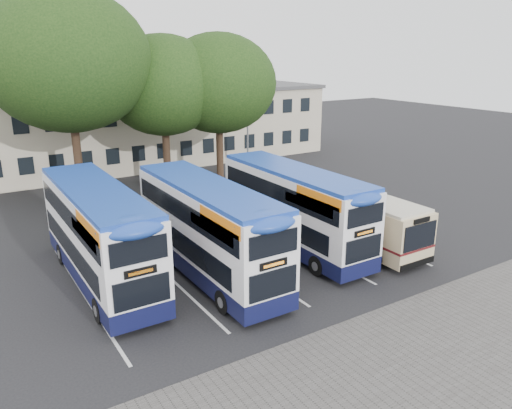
{
  "coord_description": "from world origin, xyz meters",
  "views": [
    {
      "loc": [
        -14.52,
        -13.7,
        9.38
      ],
      "look_at": [
        -2.7,
        5.0,
        2.46
      ],
      "focal_mm": 35.0,
      "sensor_mm": 36.0,
      "label": 1
    }
  ],
  "objects_px": {
    "bus_single": "(348,212)",
    "lamp_post": "(248,106)",
    "tree_left": "(67,61)",
    "tree_mid": "(163,85)",
    "bus_dd_right": "(294,205)",
    "bus_dd_mid": "(208,226)",
    "bus_dd_left": "(99,231)",
    "tree_right": "(218,83)"
  },
  "relations": [
    {
      "from": "lamp_post",
      "to": "tree_left",
      "type": "bearing_deg",
      "value": -171.01
    },
    {
      "from": "tree_left",
      "to": "bus_dd_mid",
      "type": "xyz_separation_m",
      "value": [
        1.98,
        -13.71,
        -6.48
      ]
    },
    {
      "from": "tree_left",
      "to": "bus_dd_left",
      "type": "bearing_deg",
      "value": -99.9
    },
    {
      "from": "bus_single",
      "to": "tree_right",
      "type": "bearing_deg",
      "value": 90.29
    },
    {
      "from": "tree_left",
      "to": "lamp_post",
      "type": "bearing_deg",
      "value": 8.99
    },
    {
      "from": "bus_dd_left",
      "to": "tree_right",
      "type": "bearing_deg",
      "value": 44.15
    },
    {
      "from": "lamp_post",
      "to": "bus_dd_mid",
      "type": "bearing_deg",
      "value": -126.35
    },
    {
      "from": "tree_right",
      "to": "tree_left",
      "type": "bearing_deg",
      "value": 177.66
    },
    {
      "from": "tree_right",
      "to": "bus_dd_mid",
      "type": "height_order",
      "value": "tree_right"
    },
    {
      "from": "bus_dd_right",
      "to": "bus_dd_mid",
      "type": "bearing_deg",
      "value": -173.16
    },
    {
      "from": "tree_mid",
      "to": "bus_dd_left",
      "type": "bearing_deg",
      "value": -123.48
    },
    {
      "from": "tree_mid",
      "to": "bus_dd_right",
      "type": "xyz_separation_m",
      "value": [
        0.93,
        -13.43,
        -4.87
      ]
    },
    {
      "from": "bus_dd_left",
      "to": "bus_dd_right",
      "type": "height_order",
      "value": "bus_dd_left"
    },
    {
      "from": "bus_dd_right",
      "to": "bus_dd_left",
      "type": "bearing_deg",
      "value": 172.11
    },
    {
      "from": "lamp_post",
      "to": "bus_single",
      "type": "xyz_separation_m",
      "value": [
        -3.85,
        -15.99,
        -3.58
      ]
    },
    {
      "from": "tree_right",
      "to": "bus_dd_mid",
      "type": "distance_m",
      "value": 16.15
    },
    {
      "from": "tree_mid",
      "to": "bus_dd_right",
      "type": "distance_m",
      "value": 14.32
    },
    {
      "from": "bus_single",
      "to": "lamp_post",
      "type": "bearing_deg",
      "value": 76.47
    },
    {
      "from": "lamp_post",
      "to": "tree_left",
      "type": "xyz_separation_m",
      "value": [
        -13.66,
        -2.16,
        3.64
      ]
    },
    {
      "from": "tree_left",
      "to": "bus_dd_mid",
      "type": "bearing_deg",
      "value": -81.77
    },
    {
      "from": "bus_dd_left",
      "to": "tree_mid",
      "type": "bearing_deg",
      "value": 56.52
    },
    {
      "from": "lamp_post",
      "to": "bus_single",
      "type": "distance_m",
      "value": 16.83
    },
    {
      "from": "tree_right",
      "to": "bus_dd_left",
      "type": "distance_m",
      "value": 17.17
    },
    {
      "from": "tree_left",
      "to": "bus_single",
      "type": "height_order",
      "value": "tree_left"
    },
    {
      "from": "bus_single",
      "to": "bus_dd_right",
      "type": "bearing_deg",
      "value": 166.09
    },
    {
      "from": "lamp_post",
      "to": "tree_right",
      "type": "bearing_deg",
      "value": -146.84
    },
    {
      "from": "bus_dd_mid",
      "to": "lamp_post",
      "type": "bearing_deg",
      "value": 53.65
    },
    {
      "from": "bus_dd_right",
      "to": "tree_mid",
      "type": "bearing_deg",
      "value": 93.97
    },
    {
      "from": "lamp_post",
      "to": "bus_single",
      "type": "bearing_deg",
      "value": -103.53
    },
    {
      "from": "bus_single",
      "to": "bus_dd_mid",
      "type": "bearing_deg",
      "value": 179.1
    },
    {
      "from": "lamp_post",
      "to": "bus_dd_left",
      "type": "xyz_separation_m",
      "value": [
        -15.73,
        -14.03,
        -2.83
      ]
    },
    {
      "from": "tree_right",
      "to": "bus_single",
      "type": "height_order",
      "value": "tree_right"
    },
    {
      "from": "tree_left",
      "to": "tree_mid",
      "type": "xyz_separation_m",
      "value": [
        5.99,
        0.32,
        -1.66
      ]
    },
    {
      "from": "tree_mid",
      "to": "bus_dd_right",
      "type": "height_order",
      "value": "tree_mid"
    },
    {
      "from": "tree_left",
      "to": "tree_mid",
      "type": "distance_m",
      "value": 6.22
    },
    {
      "from": "bus_dd_mid",
      "to": "tree_left",
      "type": "bearing_deg",
      "value": 98.23
    },
    {
      "from": "tree_mid",
      "to": "bus_dd_right",
      "type": "relative_size",
      "value": 1.09
    },
    {
      "from": "tree_mid",
      "to": "bus_single",
      "type": "bearing_deg",
      "value": -74.88
    },
    {
      "from": "bus_dd_left",
      "to": "bus_dd_mid",
      "type": "bearing_deg",
      "value": -24.38
    },
    {
      "from": "lamp_post",
      "to": "bus_single",
      "type": "relative_size",
      "value": 1.02
    },
    {
      "from": "bus_dd_left",
      "to": "bus_dd_mid",
      "type": "height_order",
      "value": "bus_dd_left"
    },
    {
      "from": "tree_right",
      "to": "bus_dd_left",
      "type": "bearing_deg",
      "value": -135.85
    }
  ]
}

